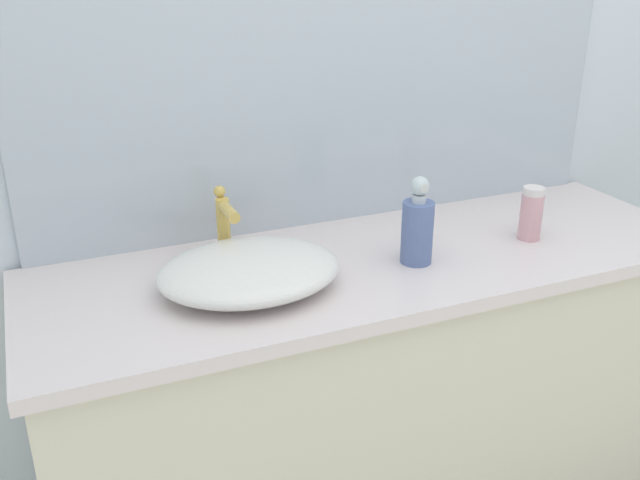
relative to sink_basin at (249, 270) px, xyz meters
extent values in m
cube|color=silver|center=(0.42, 0.34, 0.39)|extent=(6.00, 0.06, 2.60)
cube|color=beige|center=(0.34, 0.03, -0.49)|extent=(1.62, 0.50, 0.83)
cube|color=silver|center=(0.34, 0.03, -0.06)|extent=(1.66, 0.54, 0.03)
cube|color=#B2BCC6|center=(0.34, 0.30, 0.50)|extent=(1.58, 0.01, 1.07)
ellipsoid|color=silver|center=(0.00, 0.00, 0.00)|extent=(0.40, 0.33, 0.08)
cylinder|color=gold|center=(0.00, 0.19, 0.03)|extent=(0.03, 0.03, 0.14)
cylinder|color=gold|center=(0.00, 0.14, 0.09)|extent=(0.03, 0.10, 0.03)
sphere|color=gold|center=(0.00, 0.21, 0.11)|extent=(0.03, 0.03, 0.03)
cylinder|color=slate|center=(0.40, -0.03, 0.03)|extent=(0.07, 0.07, 0.15)
cylinder|color=silver|center=(0.40, -0.03, 0.12)|extent=(0.03, 0.03, 0.02)
sphere|color=silver|center=(0.40, -0.03, 0.15)|extent=(0.04, 0.04, 0.04)
cylinder|color=silver|center=(0.40, -0.04, 0.15)|extent=(0.02, 0.02, 0.02)
cylinder|color=#D89DA3|center=(0.73, -0.01, 0.02)|extent=(0.06, 0.06, 0.12)
cylinder|color=silver|center=(0.73, -0.01, 0.09)|extent=(0.05, 0.05, 0.02)
camera|label=1|loc=(-0.40, -1.32, 0.64)|focal=39.52mm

